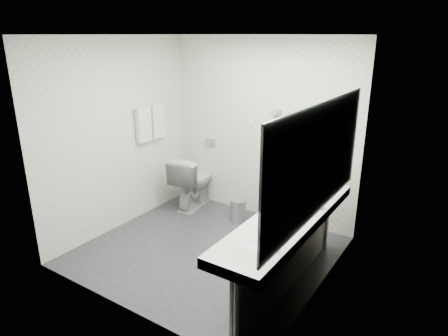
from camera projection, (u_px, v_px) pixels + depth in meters
The scene contains 31 objects.
floor at pixel (207, 251), 4.83m from camera, with size 2.80×2.80×0.00m, color #2B2B31.
ceiling at pixel (204, 35), 4.03m from camera, with size 2.80×2.80×0.00m, color white.
wall_back at pixel (261, 130), 5.46m from camera, with size 2.80×2.80×0.00m, color silver.
wall_front at pixel (117, 188), 3.40m from camera, with size 2.80×2.80×0.00m, color silver.
wall_left at pixel (118, 136), 5.15m from camera, with size 2.60×2.60×0.00m, color silver.
wall_right at pixel (327, 175), 3.70m from camera, with size 2.60×2.60×0.00m, color silver.
vanity_counter at pixel (288, 220), 3.83m from camera, with size 0.55×2.20×0.10m, color white.
vanity_panel at pixel (288, 259), 3.95m from camera, with size 0.03×2.15×0.75m, color gray.
vanity_post_near at pixel (236, 319), 3.11m from camera, with size 0.06×0.06×0.75m, color silver.
vanity_post_far at pixel (327, 221), 4.76m from camera, with size 0.06×0.06×0.75m, color silver.
mirror at pixel (319, 160), 3.48m from camera, with size 0.02×2.20×1.05m, color #B2BCC6.
basin_near at pixel (256, 245), 3.30m from camera, with size 0.40×0.31×0.05m, color white.
basin_far at pixel (313, 195), 4.33m from camera, with size 0.40×0.31×0.05m, color white.
faucet_near at pixel (277, 242), 3.17m from camera, with size 0.04×0.04×0.15m, color silver.
faucet_far at pixel (331, 191), 4.20m from camera, with size 0.04×0.04×0.15m, color silver.
soap_bottle_a at pixel (290, 212), 3.75m from camera, with size 0.05×0.05×0.11m, color beige.
soap_bottle_b at pixel (302, 207), 3.87m from camera, with size 0.08×0.08×0.11m, color beige.
soap_bottle_c at pixel (290, 209), 3.79m from camera, with size 0.05×0.05×0.12m, color beige.
glass_left at pixel (322, 204), 3.93m from camera, with size 0.06×0.06×0.10m, color silver.
toilet at pixel (193, 181), 5.96m from camera, with size 0.45×0.80×0.81m, color white.
flush_plate at pixel (210, 143), 5.98m from camera, with size 0.18×0.02×0.12m, color #B2B5BA.
pedal_bin at pixel (238, 211), 5.55m from camera, with size 0.22×0.22×0.31m, color #B2B5BA.
bin_lid at pixel (238, 200), 5.50m from camera, with size 0.22×0.22×0.01m, color #B2B5BA.
towel_rail at pixel (149, 107), 5.47m from camera, with size 0.02×0.02×0.62m, color silver.
towel_near at pixel (144, 125), 5.42m from camera, with size 0.07×0.24×0.48m, color silver.
towel_far at pixel (158, 121), 5.64m from camera, with size 0.07×0.24×0.48m, color silver.
dryer_cradle at pixel (277, 114), 5.22m from camera, with size 0.10×0.04×0.14m, color #939297.
dryer_barrel at pixel (275, 113), 5.16m from camera, with size 0.08×0.08×0.14m, color #939297.
dryer_cord at pixel (275, 133), 5.29m from camera, with size 0.02×0.02×0.35m, color black.
switch_plate_a at pixel (251, 122), 5.49m from camera, with size 0.09×0.02×0.09m, color white.
switch_plate_b at pixel (298, 128), 5.13m from camera, with size 0.09×0.02×0.09m, color white.
Camera 1 is at (2.51, -3.44, 2.50)m, focal length 31.73 mm.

